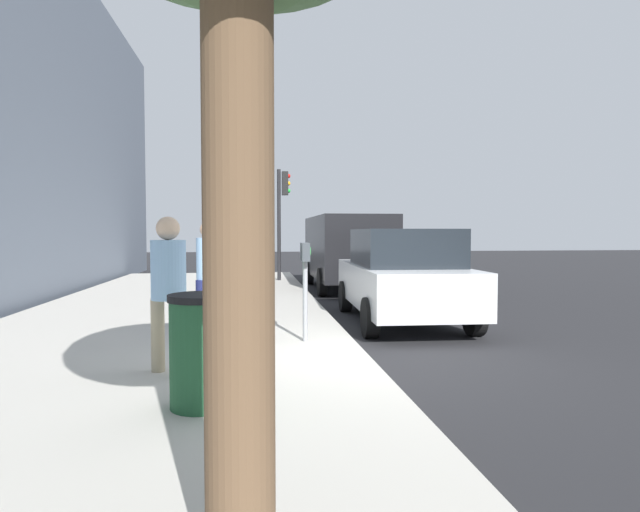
{
  "coord_description": "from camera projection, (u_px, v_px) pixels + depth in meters",
  "views": [
    {
      "loc": [
        -6.71,
        1.47,
        1.71
      ],
      "look_at": [
        1.12,
        0.46,
        1.36
      ],
      "focal_mm": 29.69,
      "sensor_mm": 36.0,
      "label": 1
    }
  ],
  "objects": [
    {
      "name": "trash_bin",
      "position": [
        202.0,
        350.0,
        4.71
      ],
      "size": [
        0.59,
        0.59,
        1.01
      ],
      "color": "#1E4C2D",
      "rests_on": "sidewalk_slab"
    },
    {
      "name": "sidewalk_slab",
      "position": [
        128.0,
        365.0,
        6.52
      ],
      "size": [
        28.0,
        6.0,
        0.15
      ],
      "primitive_type": "cube",
      "color": "#B7B2A8",
      "rests_on": "ground_plane"
    },
    {
      "name": "parking_officer",
      "position": [
        209.0,
        267.0,
        8.3
      ],
      "size": [
        0.45,
        0.38,
        1.73
      ],
      "rotation": [
        0.0,
        0.0,
        -2.2
      ],
      "color": "#191E4C",
      "rests_on": "sidewalk_slab"
    },
    {
      "name": "parked_sedan_near",
      "position": [
        402.0,
        275.0,
        9.98
      ],
      "size": [
        4.46,
        2.09,
        1.77
      ],
      "color": "silver",
      "rests_on": "ground_plane"
    },
    {
      "name": "parked_van_far",
      "position": [
        346.0,
        247.0,
        15.85
      ],
      "size": [
        5.21,
        2.15,
        2.18
      ],
      "color": "black",
      "rests_on": "ground_plane"
    },
    {
      "name": "ground_plane",
      "position": [
        366.0,
        363.0,
        6.91
      ],
      "size": [
        80.0,
        80.0,
        0.0
      ],
      "primitive_type": "plane",
      "color": "#232326",
      "rests_on": "ground"
    },
    {
      "name": "traffic_signal",
      "position": [
        282.0,
        206.0,
        17.18
      ],
      "size": [
        0.24,
        0.44,
        3.6
      ],
      "color": "black",
      "rests_on": "sidewalk_slab"
    },
    {
      "name": "pedestrian_bystander",
      "position": [
        169.0,
        282.0,
        5.78
      ],
      "size": [
        0.39,
        0.44,
        1.73
      ],
      "rotation": [
        0.0,
        0.0,
        -0.7
      ],
      "color": "tan",
      "rests_on": "sidewalk_slab"
    },
    {
      "name": "pedestrian_at_meter",
      "position": [
        252.0,
        271.0,
        7.53
      ],
      "size": [
        0.52,
        0.37,
        1.72
      ],
      "rotation": [
        0.0,
        0.0,
        -1.44
      ],
      "color": "#47474C",
      "rests_on": "sidewalk_slab"
    },
    {
      "name": "parking_meter",
      "position": [
        305.0,
        270.0,
        7.53
      ],
      "size": [
        0.36,
        0.12,
        1.41
      ],
      "color": "gray",
      "rests_on": "sidewalk_slab"
    }
  ]
}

